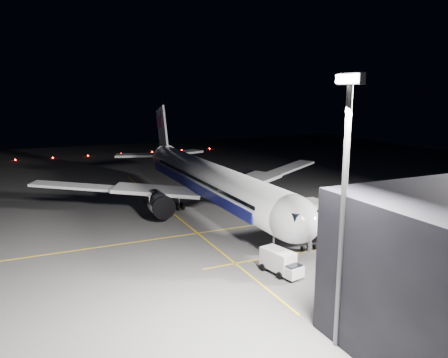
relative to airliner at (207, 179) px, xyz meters
name	(u,v)px	position (x,y,z in m)	size (l,w,h in m)	color
ground	(210,211)	(1.08, 0.00, -5.16)	(200.00, 200.00, 0.00)	#4C4C4F
guide_line_main	(236,228)	(11.08, 0.00, -5.16)	(0.25, 80.00, 0.01)	gold
guide_line_cross	(175,215)	(1.08, -6.00, -5.16)	(70.00, 0.25, 0.01)	gold
guide_line_side	(346,244)	(23.08, 10.00, -5.16)	(0.25, 40.00, 0.01)	gold
airliner	(207,179)	(0.00, 0.00, 0.00)	(61.48, 54.22, 16.64)	silver
jet_bridge	(395,203)	(23.08, 18.06, -0.58)	(3.60, 34.40, 6.30)	#B2B2B7
floodlight_mast_south	(344,191)	(41.08, -6.01, 7.21)	(2.40, 0.67, 20.70)	#59595E
taxiway_lights	(121,154)	(-70.92, 0.00, -4.94)	(0.44, 60.44, 0.44)	#FF140A
service_truck	(281,262)	(27.73, -2.78, -3.78)	(5.35, 3.01, 2.59)	silver
baggage_tug	(226,189)	(-9.84, 7.99, -4.41)	(2.32, 1.90, 1.63)	black
safety_cone_a	(278,208)	(5.19, 10.75, -4.87)	(0.39, 0.39, 0.59)	orange
safety_cone_b	(288,203)	(3.16, 13.91, -4.91)	(0.34, 0.34, 0.51)	orange
safety_cone_c	(260,195)	(-3.99, 12.30, -4.82)	(0.46, 0.46, 0.68)	orange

